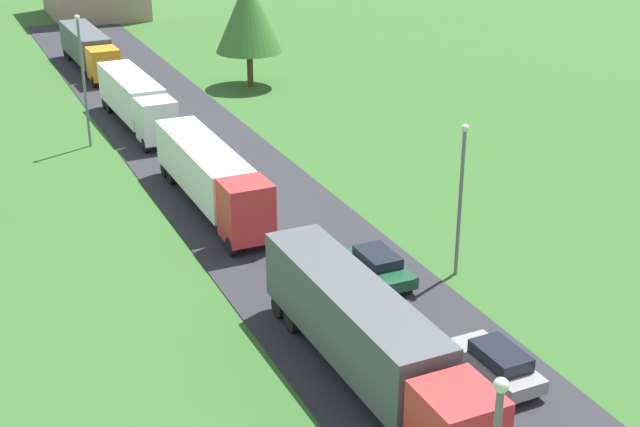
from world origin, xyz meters
The scene contains 11 objects.
road centered at (0.00, 24.50, 0.03)m, with size 10.00×140.00×0.06m, color #2B2B30.
lane_marking_centre centered at (0.00, 22.66, 0.07)m, with size 0.16×123.23×0.01m.
truck_lead centered at (-2.29, 15.45, 2.19)m, with size 2.70×14.70×3.70m.
truck_second centered at (-2.25, 34.92, 2.10)m, with size 2.57×13.98×3.59m.
truck_third centered at (-2.39, 52.18, 2.12)m, with size 2.81×13.12×3.55m.
truck_fourth centered at (-2.18, 71.21, 2.05)m, with size 2.83×13.99×3.44m.
car_second centered at (2.48, 13.51, 0.82)m, with size 1.83×4.28×1.45m.
car_third centered at (2.29, 23.02, 0.79)m, with size 1.84×4.32×1.36m.
lamppost_second centered at (6.04, 22.07, 4.29)m, with size 0.36×0.36×7.64m.
lamppost_third centered at (-6.44, 49.19, 5.00)m, with size 0.36×0.36×9.03m.
tree_maple centered at (9.26, 59.78, 6.10)m, with size 5.68×5.68×9.24m.
Camera 1 is at (-15.98, -10.48, 19.65)m, focal length 49.71 mm.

